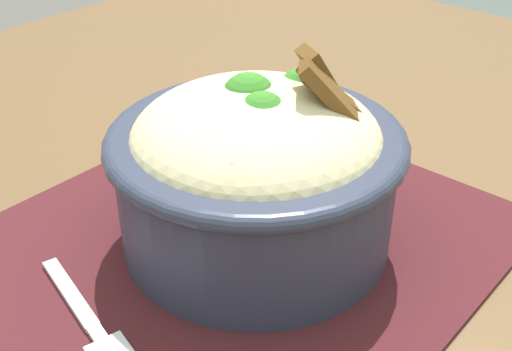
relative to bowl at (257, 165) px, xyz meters
The scene contains 4 objects.
table 0.15m from the bowl, 21.62° to the right, with size 1.29×0.98×0.78m.
placemat 0.07m from the bowl, 12.31° to the right, with size 0.39×0.30×0.00m, color #47191E.
bowl is the anchor object (origin of this frame).
fork 0.14m from the bowl, ahead, with size 0.05×0.13×0.00m.
Camera 1 is at (0.19, 0.26, 1.05)m, focal length 45.60 mm.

